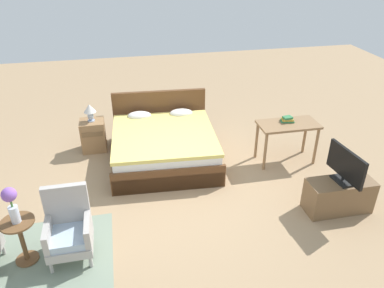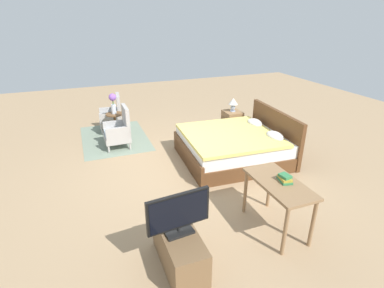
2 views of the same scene
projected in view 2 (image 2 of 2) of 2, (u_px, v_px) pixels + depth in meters
name	position (u px, v px, depth m)	size (l,w,h in m)	color
ground_plane	(183.00, 170.00, 5.77)	(16.00, 16.00, 0.00)	#A38460
floor_rug	(115.00, 138.00, 7.23)	(2.10, 1.50, 0.01)	gray
bed	(235.00, 146.00, 6.09)	(1.92, 2.09, 0.96)	brown
armchair_by_window_left	(113.00, 116.00, 7.56)	(0.59, 0.59, 0.92)	#ADA8A3
armchair_by_window_right	(119.00, 131.00, 6.62)	(0.55, 0.55, 0.92)	#ADA8A3
side_table	(115.00, 123.00, 7.09)	(0.40, 0.40, 0.62)	brown
flower_vase	(113.00, 101.00, 6.88)	(0.17, 0.17, 0.48)	silver
nightstand	(232.00, 123.00, 7.35)	(0.44, 0.41, 0.59)	#997047
table_lamp	(233.00, 103.00, 7.15)	(0.22, 0.22, 0.33)	#9EADC6
tv_stand	(179.00, 249.00, 3.49)	(0.96, 0.40, 0.50)	brown
tv_flatscreen	(179.00, 213.00, 3.29)	(0.23, 0.74, 0.51)	black
vanity_desk	(279.00, 189.00, 3.98)	(1.04, 0.52, 0.74)	#8E6B47
book_stack	(285.00, 178.00, 3.94)	(0.25, 0.18, 0.10)	#337A47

